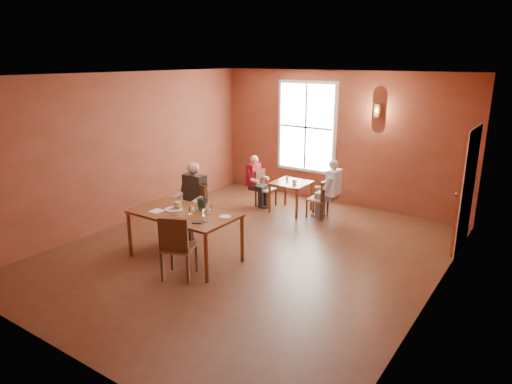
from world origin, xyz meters
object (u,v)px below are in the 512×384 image
Objects in this scene: chair_empty at (179,246)px; diner_white at (319,190)px; chair_diner_white at (318,198)px; diner_maroon at (265,182)px; chair_diner_main at (189,214)px; main_table at (185,236)px; chair_diner_maroon at (266,189)px; second_table at (291,197)px; diner_main at (188,205)px.

diner_white reaches higher than chair_empty.
diner_maroon is at bearing 90.00° from chair_diner_white.
chair_diner_main is 1.01× the size of chair_empty.
chair_diner_maroon is at bearing 97.97° from main_table.
main_table is 3.15m from second_table.
diner_main is at bearing 151.10° from diner_white.
main_table is at bearing 128.88° from diner_main.
chair_diner_white is at bearing 90.00° from chair_diner_maroon.
diner_white is at bearing -118.90° from diner_main.
diner_main is at bearing 151.62° from chair_diner_white.
main_table is 1.45× the size of diner_white.
second_table is (0.21, 3.14, -0.08)m from main_table.
diner_main is 2.64m from second_table.
diner_maroon is at bearing -90.69° from diner_main.
diner_main is at bearing -1.37° from chair_diner_maroon.
second_table is at bearing 69.04° from chair_empty.
chair_diner_main is 2.59m from second_table.
chair_empty is 1.24× the size of chair_diner_white.
second_table is 0.62× the size of diner_white.
chair_diner_main is (-0.50, 0.65, 0.10)m from main_table.
main_table is 2.13× the size of chair_diner_maroon.
chair_diner_white is at bearing 90.00° from diner_white.
chair_diner_white is at bearing 0.00° from second_table.
diner_main reaches higher than chair_diner_main.
chair_diner_main is 2.49m from diner_maroon.
chair_diner_maroon is at bearing 90.00° from diner_white.
diner_white is at bearing 90.00° from diner_maroon.
diner_main is 1.22× the size of diner_maroon.
second_table is at bearing 86.17° from main_table.
diner_main is at bearing -105.75° from second_table.
chair_diner_maroon is at bearing -91.39° from chair_diner_main.
chair_empty is 3.76m from chair_diner_maroon.
diner_main is at bearing 103.58° from chair_empty.
diner_maroon reaches higher than chair_diner_maroon.
diner_main reaches higher than chair_diner_maroon.
diner_main reaches higher than diner_white.
second_table is 0.73m from diner_white.
diner_maroon is at bearing -90.00° from chair_diner_maroon.
chair_empty is 3.71m from diner_white.
main_table is 3.18m from diner_maroon.
diner_main is 1.67× the size of chair_diner_white.
main_table is 1.73× the size of chair_empty.
diner_main is 1.45m from chair_empty.
chair_diner_main is 1.47m from chair_empty.
diner_maroon reaches higher than chair_diner_white.
chair_empty is (0.37, -0.53, 0.10)m from main_table.
diner_maroon reaches higher than chair_diner_main.
main_table is 0.83m from chair_diner_main.
diner_white is 1.34m from chair_diner_maroon.
chair_diner_maroon is at bearing 90.00° from chair_diner_white.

